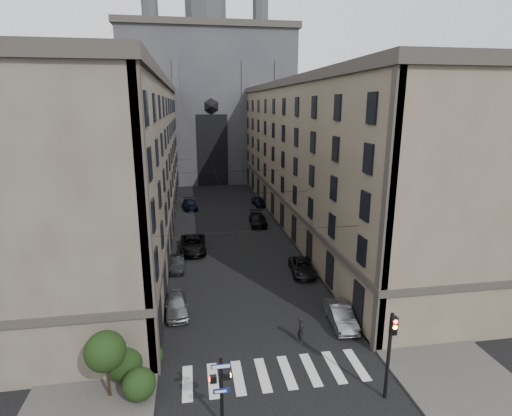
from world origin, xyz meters
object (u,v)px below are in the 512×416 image
car_left_far (190,204)px  car_left_near (176,305)px  car_right_far (259,201)px  car_right_near (340,315)px  traffic_light_right (390,346)px  car_right_midfar (258,220)px  car_right_midnear (302,267)px  pedestrian (301,330)px  gothic_tower (208,95)px  car_left_midfar (193,244)px  car_left_midnear (177,264)px  pedestrian_signal_left (221,386)px

car_left_far → car_left_near: bearing=-98.9°
car_right_far → car_right_near: bearing=-97.3°
traffic_light_right → car_right_midfar: 33.72m
car_right_midnear → pedestrian: pedestrian is taller
traffic_light_right → car_left_near: (-11.68, 11.40, -2.54)m
traffic_light_right → car_left_far: 45.28m
car_left_far → gothic_tower: bearing=73.9°
traffic_light_right → car_left_midfar: traffic_light_right is taller
car_right_midfar → pedestrian: bearing=-89.8°
gothic_tower → car_right_far: size_ratio=13.96×
car_left_near → car_right_midnear: 13.10m
gothic_tower → car_right_near: bearing=-84.8°
traffic_light_right → car_right_far: bearing=89.2°
gothic_tower → car_right_midnear: size_ratio=12.27×
car_left_midnear → car_left_midfar: (1.61, 4.87, 0.19)m
pedestrian → car_left_midfar: bearing=28.4°
car_left_midfar → car_right_far: bearing=60.9°
gothic_tower → pedestrian: size_ratio=31.11×
car_left_midfar → car_right_near: 20.18m
pedestrian_signal_left → car_right_near: 12.60m
car_left_midnear → car_right_near: size_ratio=0.87×
car_left_near → pedestrian: 10.04m
car_left_far → pedestrian: (7.23, -37.91, 0.23)m
car_left_midnear → pedestrian_signal_left: bearing=-83.4°
car_left_midnear → car_right_midnear: car_right_midnear is taller
car_left_far → car_left_midnear: bearing=-100.1°
traffic_light_right → car_left_near: traffic_light_right is taller
traffic_light_right → car_left_midnear: 23.46m
car_right_far → gothic_tower: bearing=95.2°
pedestrian_signal_left → car_left_far: bearing=91.6°
pedestrian_signal_left → car_left_far: pedestrian_signal_left is taller
car_left_far → car_right_midfar: (8.99, -10.40, 0.06)m
pedestrian_signal_left → car_left_near: size_ratio=0.91×
traffic_light_right → car_right_midfar: size_ratio=0.99×
car_right_near → car_left_far: bearing=110.2°
car_left_near → car_right_near: size_ratio=0.99×
car_left_near → car_left_midfar: car_left_midfar is taller
gothic_tower → car_left_midnear: (-6.20, -52.94, -17.16)m
traffic_light_right → car_left_far: (-10.39, 43.99, -2.58)m
pedestrian_signal_left → car_right_near: bearing=40.8°
gothic_tower → car_right_midnear: gothic_tower is taller
car_right_midnear → car_left_midfar: bearing=148.2°
car_left_far → car_right_far: 10.99m
car_right_near → car_right_midfar: car_right_midfar is taller
car_left_midnear → traffic_light_right: bearing=-60.4°
car_right_midnear → car_left_midnear: bearing=171.4°
gothic_tower → car_left_midfar: size_ratio=9.74×
car_left_midnear → gothic_tower: bearing=82.5°
car_right_midnear → car_right_midfar: car_right_midfar is taller
gothic_tower → traffic_light_right: size_ratio=11.15×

